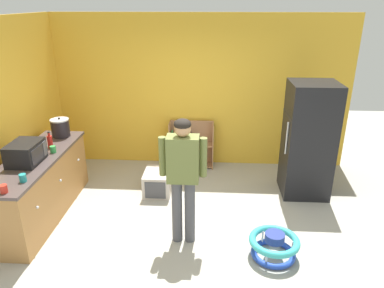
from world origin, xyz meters
TOP-DOWN VIEW (x-y plane):
  - ground_plane at (0.00, 0.00)m, footprint 12.00×12.00m
  - back_wall at (0.00, 2.33)m, footprint 5.20×0.06m
  - left_side_wall at (-2.63, 0.80)m, footprint 0.06×2.99m
  - kitchen_counter at (-2.20, 0.35)m, footprint 0.65×2.13m
  - refrigerator at (1.67, 1.26)m, footprint 0.73×0.68m
  - bookshelf at (-0.23, 2.14)m, footprint 0.80×0.28m
  - standing_person at (-0.14, -0.11)m, footprint 0.57×0.22m
  - baby_walker at (0.97, -0.37)m, footprint 0.60×0.60m
  - pet_carrier at (-0.65, 1.10)m, footprint 0.42×0.55m
  - microwave at (-2.21, 0.18)m, footprint 0.37×0.48m
  - crock_pot at (-2.16, 1.17)m, footprint 0.28×0.28m
  - banana_bunch at (-2.32, 0.56)m, footprint 0.12×0.16m
  - ketchup_bottle at (-2.12, 0.70)m, footprint 0.07×0.07m
  - red_cup at (-2.08, -0.61)m, footprint 0.08×0.08m
  - teal_cup at (-2.00, -0.34)m, footprint 0.08×0.08m
  - green_cup at (-2.01, 0.53)m, footprint 0.08×0.08m

SIDE VIEW (x-z plane):
  - ground_plane at x=0.00m, z-range 0.00..0.00m
  - baby_walker at x=0.97m, z-range 0.00..0.32m
  - pet_carrier at x=-0.65m, z-range 0.00..0.36m
  - bookshelf at x=-0.23m, z-range -0.06..0.79m
  - kitchen_counter at x=-2.20m, z-range 0.00..0.90m
  - refrigerator at x=1.67m, z-range 0.00..1.78m
  - banana_bunch at x=-2.32m, z-range 0.91..0.95m
  - red_cup at x=-2.08m, z-range 0.90..0.99m
  - teal_cup at x=-2.00m, z-range 0.90..0.99m
  - green_cup at x=-2.01m, z-range 0.90..0.99m
  - standing_person at x=-0.14m, z-range 0.16..1.80m
  - ketchup_bottle at x=-2.12m, z-range 0.88..1.12m
  - microwave at x=-2.21m, z-range 0.90..1.18m
  - crock_pot at x=-2.16m, z-range 0.89..1.19m
  - back_wall at x=0.00m, z-range 0.00..2.70m
  - left_side_wall at x=-2.63m, z-range 0.00..2.70m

